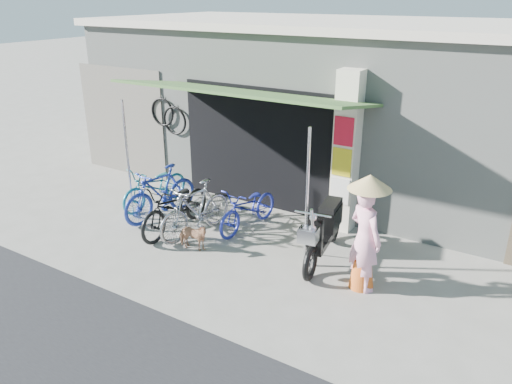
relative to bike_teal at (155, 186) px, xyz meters
The scene contains 13 objects.
ground 3.21m from the bike_teal, 24.83° to the right, with size 80.00×80.00×0.00m, color gray.
bicycle_shop 4.93m from the bike_teal, 52.47° to the left, with size 12.30×5.30×3.66m.
shop_pillar 4.04m from the bike_teal, 16.53° to the left, with size 0.42×0.44×3.00m.
awning 2.88m from the bike_teal, ahead, with size 4.60×1.88×2.72m.
neighbour_left 2.60m from the bike_teal, 149.30° to the left, with size 2.60×0.06×2.60m, color #6B665B.
bike_teal is the anchor object (origin of this frame).
bike_blue 0.61m from the bike_teal, 37.29° to the right, with size 0.49×1.75×1.05m, color #22359B.
bike_black 1.32m from the bike_teal, 30.74° to the right, with size 0.65×1.87×0.98m, color black.
bike_silver 1.67m from the bike_teal, 21.61° to the right, with size 0.48×1.71×1.03m, color #A2A2A6.
bike_navy 2.25m from the bike_teal, ahead, with size 0.57×1.64×0.86m, color navy.
street_dog 2.20m from the bike_teal, 30.98° to the right, with size 0.28×0.61×0.51m, color #976950.
moped 3.94m from the bike_teal, ahead, with size 0.63×2.00×1.14m.
nun 4.89m from the bike_teal, ahead, with size 0.72×0.64×1.83m.
Camera 1 is at (4.03, -5.82, 4.20)m, focal length 35.00 mm.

